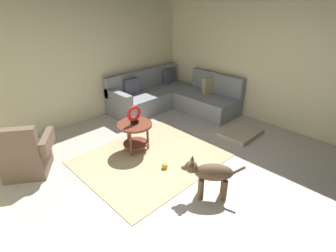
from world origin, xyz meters
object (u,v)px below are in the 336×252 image
dog (210,174)px  armchair (25,156)px  dog_toy_ball (165,166)px  sectional_couch (172,97)px  dog_bed_mat (241,133)px  side_table (135,130)px  torus_sculpture (134,114)px

dog → armchair: bearing=83.2°
dog_toy_ball → armchair: bearing=138.4°
sectional_couch → dog_toy_ball: 2.55m
dog_bed_mat → dog_toy_ball: bearing=172.7°
side_table → torus_sculpture: bearing=-86.4°
sectional_couch → dog_bed_mat: sectional_couch is taller
dog → dog_toy_ball: dog is taller
dog_bed_mat → dog_toy_ball: (-1.88, 0.24, 0.00)m
side_table → dog_toy_ball: (-0.02, -0.76, -0.37)m
dog_bed_mat → dog: dog is taller
torus_sculpture → sectional_couch: bearing=26.5°
side_table → torus_sculpture: size_ratio=1.84×
armchair → side_table: armchair is taller
dog_bed_mat → dog_toy_ball: dog_toy_ball is taller
dog_bed_mat → dog: 2.02m
armchair → side_table: (1.62, -0.65, 0.09)m
dog_bed_mat → dog: bearing=-161.1°
sectional_couch → armchair: bearing=-175.4°
dog_bed_mat → dog: (-1.89, -0.65, 0.33)m
dog_toy_ball → dog_bed_mat: bearing=-7.3°
armchair → dog: armchair is taller
sectional_couch → side_table: size_ratio=3.75×
dog_toy_ball → torus_sculpture: bearing=88.3°
torus_sculpture → dog_toy_ball: bearing=-91.7°
torus_sculpture → dog: size_ratio=0.49×
side_table → torus_sculpture: (0.00, -0.00, 0.29)m
armchair → dog: (1.58, -2.30, 0.05)m
armchair → dog_toy_ball: (1.59, -1.41, -0.27)m
sectional_couch → armchair: same height
torus_sculpture → side_table: bearing=93.6°
sectional_couch → armchair: (-3.48, -0.28, 0.03)m
armchair → dog_bed_mat: 3.86m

